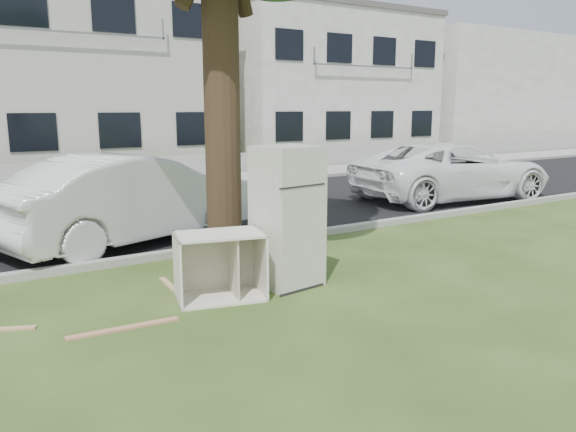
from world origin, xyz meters
TOP-DOWN VIEW (x-y plane):
  - ground at (0.00, 0.00)m, footprint 120.00×120.00m
  - road at (0.00, 6.00)m, footprint 120.00×7.00m
  - kerb_near at (0.00, 2.45)m, footprint 120.00×0.18m
  - kerb_far at (0.00, 9.55)m, footprint 120.00×0.18m
  - sidewalk at (0.00, 11.00)m, footprint 120.00×2.80m
  - low_wall at (0.00, 12.60)m, footprint 120.00×0.15m
  - townhouse_center at (0.00, 17.50)m, footprint 11.22×8.16m
  - townhouse_right at (12.00, 17.50)m, footprint 10.20×8.16m
  - filler_right at (26.00, 18.00)m, footprint 16.00×9.00m
  - fridge at (-0.20, 0.28)m, footprint 0.87×0.82m
  - cabinet at (-1.23, 0.25)m, footprint 1.22×0.93m
  - plank_a at (-2.57, -0.11)m, footprint 1.22×0.18m
  - plank_c at (-1.60, 1.09)m, footprint 0.13×0.72m
  - car_center at (-1.22, 3.81)m, footprint 5.12×3.13m
  - car_right at (7.27, 4.03)m, footprint 5.63×3.09m

SIDE VIEW (x-z plane):
  - ground at x=0.00m, z-range 0.00..0.00m
  - kerb_near at x=0.00m, z-range -0.06..0.06m
  - kerb_far at x=0.00m, z-range -0.06..0.06m
  - road at x=0.00m, z-range 0.00..0.01m
  - sidewalk at x=0.00m, z-range 0.00..0.01m
  - plank_c at x=-1.60m, z-range 0.00..0.02m
  - plank_a at x=-2.57m, z-range 0.00..0.02m
  - low_wall at x=0.00m, z-range 0.00..0.70m
  - cabinet at x=-1.23m, z-range 0.00..0.85m
  - car_right at x=7.27m, z-range 0.00..1.49m
  - car_center at x=-1.22m, z-range 0.00..1.59m
  - fridge at x=-0.20m, z-range 0.00..1.90m
  - filler_right at x=26.00m, z-range 0.00..6.40m
  - townhouse_right at x=12.00m, z-range 0.00..6.84m
  - townhouse_center at x=0.00m, z-range 0.00..7.44m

